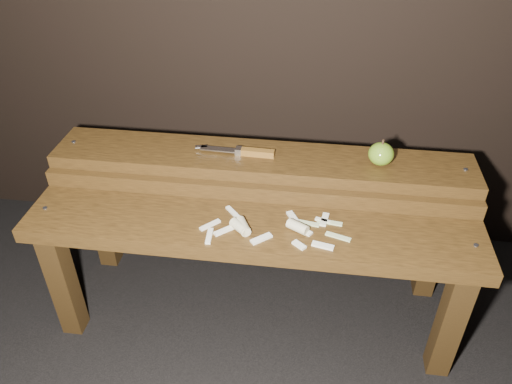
# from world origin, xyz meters

# --- Properties ---
(ground) EXTENTS (60.00, 60.00, 0.00)m
(ground) POSITION_xyz_m (0.00, 0.00, 0.00)
(ground) COLOR black
(bench_front_tier) EXTENTS (1.20, 0.20, 0.42)m
(bench_front_tier) POSITION_xyz_m (0.00, -0.06, 0.35)
(bench_front_tier) COLOR black
(bench_front_tier) RESTS_ON ground
(bench_rear_tier) EXTENTS (1.20, 0.21, 0.50)m
(bench_rear_tier) POSITION_xyz_m (0.00, 0.17, 0.41)
(bench_rear_tier) COLOR black
(bench_rear_tier) RESTS_ON ground
(apple) EXTENTS (0.07, 0.07, 0.08)m
(apple) POSITION_xyz_m (0.33, 0.17, 0.53)
(apple) COLOR olive
(apple) RESTS_ON bench_rear_tier
(knife) EXTENTS (0.23, 0.04, 0.02)m
(knife) POSITION_xyz_m (-0.04, 0.17, 0.51)
(knife) COLOR brown
(knife) RESTS_ON bench_rear_tier
(apple_scraps) EXTENTS (0.39, 0.16, 0.03)m
(apple_scraps) POSITION_xyz_m (0.05, -0.06, 0.43)
(apple_scraps) COLOR beige
(apple_scraps) RESTS_ON bench_front_tier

